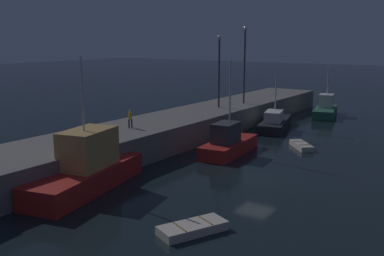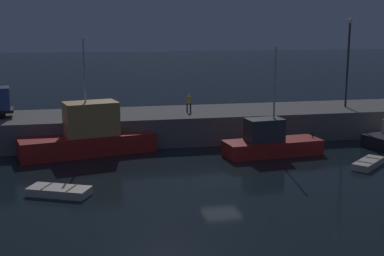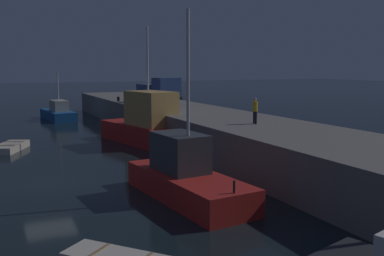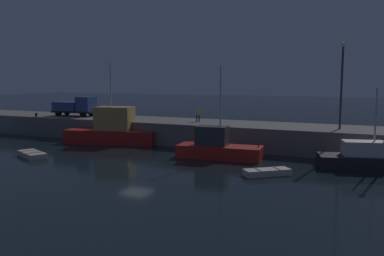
% 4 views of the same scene
% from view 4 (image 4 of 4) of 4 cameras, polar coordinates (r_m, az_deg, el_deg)
% --- Properties ---
extents(ground_plane, '(320.00, 320.00, 0.00)m').
position_cam_4_polar(ground_plane, '(34.30, -8.06, -5.14)').
color(ground_plane, black).
extents(pier_quay, '(76.69, 7.28, 2.45)m').
position_cam_4_polar(pier_quay, '(45.14, 0.74, -0.62)').
color(pier_quay, slate).
rests_on(pier_quay, ground).
extents(fishing_boat_white, '(7.93, 3.38, 8.46)m').
position_cam_4_polar(fishing_boat_white, '(36.44, 3.69, -2.77)').
color(fishing_boat_white, red).
rests_on(fishing_boat_white, ground).
extents(fishing_boat_orange, '(10.94, 5.29, 9.09)m').
position_cam_4_polar(fishing_boat_orange, '(45.91, -11.30, -0.29)').
color(fishing_boat_orange, red).
rests_on(fishing_boat_orange, ground).
extents(fishing_trawler_green, '(9.40, 4.91, 6.52)m').
position_cam_4_polar(fishing_trawler_green, '(35.31, 24.67, -4.09)').
color(fishing_trawler_green, '#232328').
rests_on(fishing_trawler_green, ground).
extents(dinghy_orange_near, '(4.03, 2.95, 0.53)m').
position_cam_4_polar(dinghy_orange_near, '(39.91, -22.02, -3.53)').
color(dinghy_orange_near, beige).
rests_on(dinghy_orange_near, ground).
extents(rowboat_white_mid, '(3.46, 3.21, 0.52)m').
position_cam_4_polar(rowboat_white_mid, '(30.45, 10.72, -6.25)').
color(rowboat_white_mid, beige).
rests_on(rowboat_white_mid, ground).
extents(lamp_post_west, '(0.44, 0.44, 8.21)m').
position_cam_4_polar(lamp_post_west, '(40.53, 20.73, 6.61)').
color(lamp_post_west, '#38383D').
rests_on(lamp_post_west, pier_quay).
extents(utility_truck, '(6.14, 2.89, 2.54)m').
position_cam_4_polar(utility_truck, '(54.47, -16.31, 2.99)').
color(utility_truck, black).
rests_on(utility_truck, pier_quay).
extents(dockworker, '(0.43, 0.34, 1.62)m').
position_cam_4_polar(dockworker, '(44.61, 0.86, 2.07)').
color(dockworker, black).
rests_on(dockworker, pier_quay).
extents(bollard_west, '(0.28, 0.28, 0.63)m').
position_cam_4_polar(bollard_west, '(46.58, -11.05, 1.39)').
color(bollard_west, black).
rests_on(bollard_west, pier_quay).
extents(bollard_central, '(0.28, 0.28, 0.47)m').
position_cam_4_polar(bollard_central, '(55.08, -21.49, 1.77)').
color(bollard_central, black).
rests_on(bollard_central, pier_quay).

